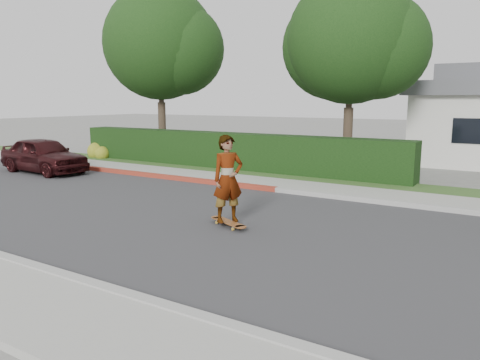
# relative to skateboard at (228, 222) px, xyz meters

# --- Properties ---
(ground) EXTENTS (120.00, 120.00, 0.00)m
(ground) POSITION_rel_skateboard_xyz_m (-1.96, 0.05, -0.11)
(ground) COLOR slate
(ground) RESTS_ON ground
(road) EXTENTS (60.00, 8.00, 0.01)m
(road) POSITION_rel_skateboard_xyz_m (-1.96, 0.05, -0.10)
(road) COLOR #2D2D30
(road) RESTS_ON ground
(curb_near) EXTENTS (60.00, 0.20, 0.15)m
(curb_near) POSITION_rel_skateboard_xyz_m (-1.96, -4.05, -0.03)
(curb_near) COLOR #9E9E99
(curb_near) RESTS_ON ground
(curb_far) EXTENTS (60.00, 0.20, 0.15)m
(curb_far) POSITION_rel_skateboard_xyz_m (-1.96, 4.15, -0.03)
(curb_far) COLOR #9E9E99
(curb_far) RESTS_ON ground
(curb_red_section) EXTENTS (12.00, 0.21, 0.15)m
(curb_red_section) POSITION_rel_skateboard_xyz_m (-6.96, 4.15, -0.03)
(curb_red_section) COLOR maroon
(curb_red_section) RESTS_ON ground
(sidewalk_far) EXTENTS (60.00, 1.60, 0.12)m
(sidewalk_far) POSITION_rel_skateboard_xyz_m (-1.96, 5.05, -0.05)
(sidewalk_far) COLOR gray
(sidewalk_far) RESTS_ON ground
(planting_strip) EXTENTS (60.00, 1.60, 0.10)m
(planting_strip) POSITION_rel_skateboard_xyz_m (-1.96, 6.65, -0.06)
(planting_strip) COLOR #2D4C1E
(planting_strip) RESTS_ON ground
(hedge) EXTENTS (15.00, 1.00, 1.50)m
(hedge) POSITION_rel_skateboard_xyz_m (-4.96, 7.25, 0.64)
(hedge) COLOR black
(hedge) RESTS_ON ground
(flowering_shrub) EXTENTS (1.40, 1.00, 0.90)m
(flowering_shrub) POSITION_rel_skateboard_xyz_m (-11.97, 6.78, 0.22)
(flowering_shrub) COLOR #2D4C19
(flowering_shrub) RESTS_ON ground
(tree_left) EXTENTS (5.99, 5.21, 8.00)m
(tree_left) POSITION_rel_skateboard_xyz_m (-9.47, 8.73, 5.16)
(tree_left) COLOR #33261C
(tree_left) RESTS_ON ground
(tree_center) EXTENTS (5.66, 4.84, 7.44)m
(tree_center) POSITION_rel_skateboard_xyz_m (-0.47, 9.23, 4.79)
(tree_center) COLOR #33261C
(tree_center) RESTS_ON ground
(skateboard) EXTENTS (1.24, 0.72, 0.12)m
(skateboard) POSITION_rel_skateboard_xyz_m (0.00, 0.00, 0.00)
(skateboard) COLOR #B48C31
(skateboard) RESTS_ON ground
(skateboarder) EXTENTS (0.77, 0.85, 1.94)m
(skateboarder) POSITION_rel_skateboard_xyz_m (0.00, -0.00, 0.99)
(skateboarder) COLOR white
(skateboarder) RESTS_ON skateboard
(car_maroon) EXTENTS (4.14, 1.85, 1.38)m
(car_maroon) POSITION_rel_skateboard_xyz_m (-10.48, 2.78, 0.58)
(car_maroon) COLOR black
(car_maroon) RESTS_ON ground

